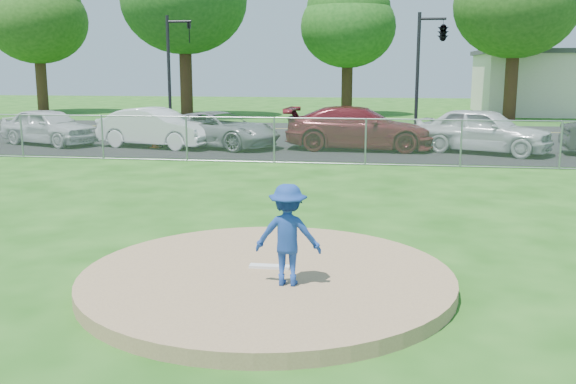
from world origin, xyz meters
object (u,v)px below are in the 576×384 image
parked_car_pearl (483,130)px  parked_car_gray (219,130)px  traffic_cone (155,139)px  parked_car_darkred (359,128)px  traffic_signal_left (173,62)px  traffic_signal_center (441,34)px  parked_car_silver (49,126)px  tree_center (348,15)px  pitcher (288,235)px  parked_car_white (156,128)px  tree_far_left (36,8)px

parked_car_pearl → parked_car_gray: bearing=112.7°
traffic_cone → parked_car_darkred: size_ratio=0.11×
traffic_signal_left → parked_car_gray: bearing=-57.9°
traffic_signal_center → parked_car_silver: size_ratio=1.28×
tree_center → pitcher: tree_center is taller
pitcher → tree_center: bearing=-88.3°
traffic_signal_left → traffic_cone: size_ratio=8.61×
parked_car_silver → parked_car_white: (4.64, -0.17, 0.03)m
tree_far_left → tree_center: tree_far_left is taller
tree_far_left → pitcher: (22.38, -33.47, -6.16)m
tree_center → pitcher: bearing=-87.7°
tree_far_left → parked_car_gray: (17.11, -17.16, -6.35)m
parked_car_white → parked_car_darkred: (7.96, 0.50, 0.05)m
tree_far_left → parked_car_gray: tree_far_left is taller
tree_center → parked_car_pearl: bearing=-71.3°
tree_center → pitcher: (1.38, -34.47, -5.57)m
pitcher → parked_car_silver: bearing=-53.2°
parked_car_white → tree_far_left: bearing=53.3°
traffic_signal_left → pitcher: size_ratio=4.02×
tree_center → parked_car_white: 20.39m
traffic_signal_center → parked_car_darkred: 7.86m
parked_car_white → parked_car_pearl: 12.53m
traffic_signal_center → traffic_cone: size_ratio=8.61×
traffic_signal_left → parked_car_darkred: traffic_signal_left is taller
parked_car_white → parked_car_darkred: parked_car_darkred is taller
traffic_signal_left → traffic_cone: traffic_signal_left is taller
tree_center → parked_car_silver: tree_center is taller
traffic_signal_center → parked_car_white: size_ratio=1.19×
traffic_signal_center → parked_car_pearl: 7.46m
tree_far_left → traffic_signal_left: size_ratio=1.92×
parked_car_silver → parked_car_gray: (7.09, 0.19, -0.04)m
traffic_signal_left → parked_car_white: 7.15m
parked_car_silver → parked_car_pearl: size_ratio=0.89×
tree_far_left → traffic_signal_center: tree_far_left is taller
tree_center → traffic_cone: (-6.35, -18.65, -6.13)m
traffic_signal_left → parked_car_pearl: (13.95, -6.32, -2.52)m
traffic_signal_center → parked_car_darkred: size_ratio=0.99×
pitcher → traffic_cone: bearing=-64.6°
tree_center → traffic_signal_left: tree_center is taller
parked_car_white → traffic_signal_left: bearing=25.7°
traffic_signal_left → parked_car_gray: traffic_signal_left is taller
pitcher → traffic_cone: pitcher is taller
tree_center → traffic_signal_center: size_ratio=1.76×
parked_car_gray → traffic_signal_left: bearing=53.9°
parked_car_pearl → traffic_cone: bearing=115.1°
traffic_cone → parked_car_gray: (2.46, 0.49, 0.38)m
tree_far_left → parked_car_silver: (10.01, -17.35, -6.30)m
tree_center → parked_car_white: size_ratio=2.10×
traffic_signal_left → parked_car_silver: bearing=-116.9°
traffic_cone → parked_car_white: bearing=84.5°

